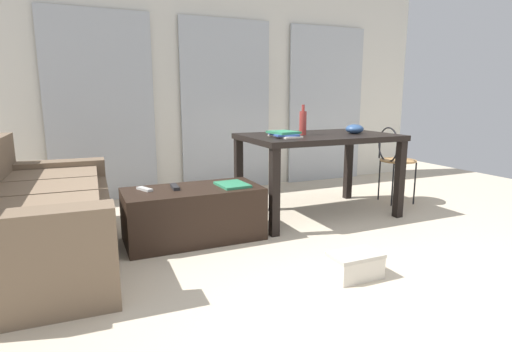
% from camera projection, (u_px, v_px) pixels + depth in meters
% --- Properties ---
extents(ground_plane, '(7.52, 7.52, 0.00)m').
position_uv_depth(ground_plane, '(306.00, 236.00, 3.33)').
color(ground_plane, beige).
extents(wall_back, '(5.47, 0.10, 2.43)m').
position_uv_depth(wall_back, '(224.00, 88.00, 4.85)').
color(wall_back, silver).
rests_on(wall_back, ground).
extents(curtains, '(3.89, 0.03, 1.99)m').
position_uv_depth(curtains, '(226.00, 107.00, 4.82)').
color(curtains, '#B2B7BC').
rests_on(curtains, ground).
extents(couch, '(0.97, 1.90, 0.82)m').
position_uv_depth(couch, '(32.00, 218.00, 2.76)').
color(couch, brown).
rests_on(couch, ground).
extents(coffee_table, '(1.06, 0.51, 0.42)m').
position_uv_depth(coffee_table, '(194.00, 214.00, 3.21)').
color(coffee_table, black).
rests_on(coffee_table, ground).
extents(craft_table, '(1.40, 0.88, 0.77)m').
position_uv_depth(craft_table, '(318.00, 145.00, 3.81)').
color(craft_table, black).
rests_on(craft_table, ground).
extents(wire_chair, '(0.37, 0.39, 0.81)m').
position_uv_depth(wire_chair, '(393.00, 155.00, 4.27)').
color(wire_chair, '#B7844C').
rests_on(wire_chair, ground).
extents(bottle_near, '(0.07, 0.07, 0.27)m').
position_uv_depth(bottle_near, '(303.00, 122.00, 3.72)').
color(bottle_near, '#99332D').
rests_on(bottle_near, craft_table).
extents(bowl, '(0.17, 0.17, 0.09)m').
position_uv_depth(bowl, '(355.00, 129.00, 3.84)').
color(bowl, '#2D4C7A').
rests_on(bowl, craft_table).
extents(book_stack, '(0.25, 0.31, 0.05)m').
position_uv_depth(book_stack, '(284.00, 134.00, 3.55)').
color(book_stack, silver).
rests_on(book_stack, craft_table).
extents(tv_remote_on_table, '(0.11, 0.18, 0.02)m').
position_uv_depth(tv_remote_on_table, '(270.00, 133.00, 3.82)').
color(tv_remote_on_table, '#232326').
rests_on(tv_remote_on_table, craft_table).
extents(tv_remote_primary, '(0.11, 0.16, 0.02)m').
position_uv_depth(tv_remote_primary, '(145.00, 189.00, 3.10)').
color(tv_remote_primary, '#B7B7B2').
rests_on(tv_remote_primary, coffee_table).
extents(tv_remote_secondary, '(0.06, 0.18, 0.03)m').
position_uv_depth(tv_remote_secondary, '(175.00, 187.00, 3.16)').
color(tv_remote_secondary, '#232326').
rests_on(tv_remote_secondary, coffee_table).
extents(magazine, '(0.24, 0.29, 0.02)m').
position_uv_depth(magazine, '(232.00, 185.00, 3.25)').
color(magazine, '#2D7F56').
rests_on(magazine, coffee_table).
extents(shoebox, '(0.32, 0.20, 0.16)m').
position_uv_depth(shoebox, '(355.00, 265.00, 2.55)').
color(shoebox, beige).
rests_on(shoebox, ground).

